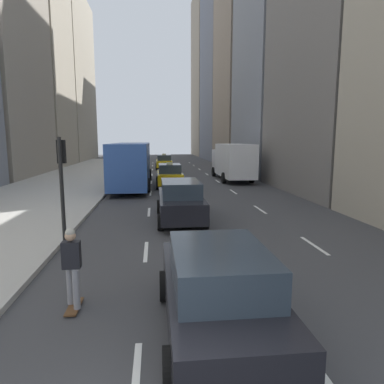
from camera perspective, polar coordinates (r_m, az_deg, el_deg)
sidewalk_left at (r=30.60m, az=-19.62°, el=1.76°), size 8.00×66.00×0.15m
lane_markings at (r=25.91m, az=-0.65°, el=0.94°), size 5.72×56.00×0.01m
building_row_right at (r=49.24m, az=8.67°, el=22.95°), size 6.00×81.41×36.98m
taxi_lead at (r=25.64m, az=-3.75°, el=2.81°), size 2.02×4.40×1.87m
taxi_second at (r=41.06m, az=-4.68°, el=5.02°), size 2.02×4.40×1.87m
sedan_black_near at (r=14.84m, az=-1.95°, el=-1.40°), size 2.02×4.98×1.79m
sedan_silver_behind at (r=6.35m, az=4.23°, el=-15.97°), size 2.02×4.53×1.71m
city_bus at (r=26.23m, az=-10.00°, el=4.82°), size 2.80×11.61×3.25m
box_truck at (r=29.98m, az=6.72°, el=5.22°), size 2.58×8.40×3.15m
skateboarder at (r=7.61m, az=-19.39°, el=-11.41°), size 0.36×0.80×1.75m
traffic_light_pole at (r=11.36m, az=-20.86°, el=2.55°), size 0.24×0.42×3.60m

